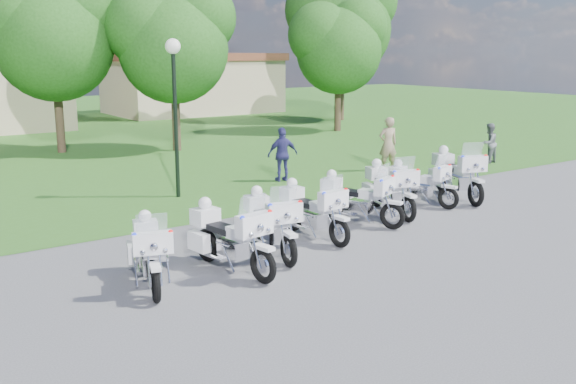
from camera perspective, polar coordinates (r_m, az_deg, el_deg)
ground at (r=15.29m, az=5.53°, el=-3.83°), size 100.00×100.00×0.00m
grass_lawn at (r=39.55m, az=-20.82°, el=5.45°), size 100.00×48.00×0.01m
motorcycle_0 at (r=12.21m, az=-12.20°, el=-5.14°), size 1.18×2.21×1.53m
motorcycle_1 at (r=12.72m, az=-5.29°, el=-3.95°), size 1.02×2.46×1.66m
motorcycle_2 at (r=13.74m, az=-1.64°, el=-2.70°), size 1.09×2.41×1.63m
motorcycle_3 at (r=14.89m, az=2.09°, el=-1.58°), size 0.82×2.37×1.59m
motorcycle_4 at (r=16.19m, az=6.13°, el=-0.50°), size 1.31×2.25×1.59m
motorcycle_5 at (r=17.36m, az=9.00°, el=0.39°), size 1.21×2.41×1.65m
motorcycle_6 at (r=18.50m, az=11.56°, el=0.83°), size 1.07×2.18×1.49m
motorcycle_7 at (r=19.50m, az=14.74°, el=1.61°), size 1.43×2.54×1.78m
lamp_post at (r=18.96m, az=-10.09°, el=9.76°), size 0.44×0.44×4.61m
tree_1 at (r=28.98m, az=-20.29°, el=13.34°), size 5.78×4.93×7.71m
tree_2 at (r=28.24m, az=-10.30°, el=13.31°), size 5.43×4.64×7.25m
tree_3 at (r=34.92m, az=4.45°, el=13.08°), size 5.30×4.52×7.07m
tree_4 at (r=40.59m, az=4.78°, el=15.00°), size 6.92×5.90×9.22m
building_east at (r=46.05m, az=-8.48°, el=9.58°), size 11.44×7.28×4.10m
bystander_a at (r=23.41m, az=8.87°, el=4.20°), size 0.82×0.66×1.95m
bystander_b at (r=25.99m, az=17.42°, el=4.14°), size 0.81×0.67×1.54m
bystander_c at (r=21.30m, az=-0.48°, el=3.34°), size 1.12×0.65×1.80m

